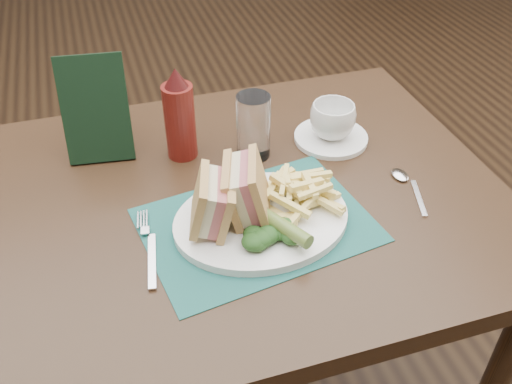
% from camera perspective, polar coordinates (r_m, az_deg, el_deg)
% --- Properties ---
extents(floor, '(7.00, 7.00, 0.00)m').
position_cam_1_polar(floor, '(1.91, -4.65, -8.49)').
color(floor, black).
rests_on(floor, ground).
extents(table_main, '(0.90, 0.75, 0.75)m').
position_cam_1_polar(table_main, '(1.31, -0.18, -12.81)').
color(table_main, black).
rests_on(table_main, ground).
extents(placemat, '(0.41, 0.32, 0.00)m').
position_cam_1_polar(placemat, '(0.97, 0.09, -3.30)').
color(placemat, '#19524C').
rests_on(placemat, table_main).
extents(plate, '(0.31, 0.25, 0.01)m').
position_cam_1_polar(plate, '(0.96, 0.53, -2.81)').
color(plate, white).
rests_on(plate, placemat).
extents(sandwich_half_a, '(0.10, 0.12, 0.10)m').
position_cam_1_polar(sandwich_half_a, '(0.91, -5.68, -1.04)').
color(sandwich_half_a, tan).
rests_on(sandwich_half_a, plate).
extents(sandwich_half_b, '(0.11, 0.12, 0.11)m').
position_cam_1_polar(sandwich_half_b, '(0.93, -2.24, 0.37)').
color(sandwich_half_b, tan).
rests_on(sandwich_half_b, plate).
extents(kale_garnish, '(0.11, 0.08, 0.03)m').
position_cam_1_polar(kale_garnish, '(0.91, 1.71, -4.28)').
color(kale_garnish, '#183914').
rests_on(kale_garnish, plate).
extents(pickle_spear, '(0.08, 0.12, 0.03)m').
position_cam_1_polar(pickle_spear, '(0.91, 2.49, -3.31)').
color(pickle_spear, '#4E6827').
rests_on(pickle_spear, plate).
extents(fries_pile, '(0.18, 0.20, 0.05)m').
position_cam_1_polar(fries_pile, '(0.98, 4.21, 0.31)').
color(fries_pile, '#F4DD7A').
rests_on(fries_pile, plate).
extents(fork, '(0.06, 0.17, 0.01)m').
position_cam_1_polar(fork, '(0.93, -10.68, -5.32)').
color(fork, silver).
rests_on(fork, placemat).
extents(spoon, '(0.08, 0.15, 0.01)m').
position_cam_1_polar(spoon, '(1.07, 15.34, 0.34)').
color(spoon, silver).
rests_on(spoon, table_main).
extents(saucer, '(0.19, 0.19, 0.01)m').
position_cam_1_polar(saucer, '(1.18, 7.49, 5.41)').
color(saucer, white).
rests_on(saucer, table_main).
extents(coffee_cup, '(0.11, 0.11, 0.07)m').
position_cam_1_polar(coffee_cup, '(1.16, 7.66, 7.10)').
color(coffee_cup, white).
rests_on(coffee_cup, saucer).
extents(drinking_glass, '(0.08, 0.08, 0.13)m').
position_cam_1_polar(drinking_glass, '(1.09, -0.27, 6.55)').
color(drinking_glass, white).
rests_on(drinking_glass, table_main).
extents(ketchup_bottle, '(0.08, 0.08, 0.19)m').
position_cam_1_polar(ketchup_bottle, '(1.09, -7.69, 7.78)').
color(ketchup_bottle, '#56130E').
rests_on(ketchup_bottle, table_main).
extents(check_presenter, '(0.13, 0.09, 0.20)m').
position_cam_1_polar(check_presenter, '(1.12, -15.77, 7.95)').
color(check_presenter, black).
rests_on(check_presenter, table_main).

